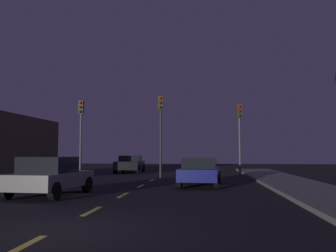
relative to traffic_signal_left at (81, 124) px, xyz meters
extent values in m
plane|color=black|center=(5.16, -9.05, -3.59)|extent=(80.00, 80.00, 0.00)
cube|color=gray|center=(12.66, -9.05, -3.51)|extent=(3.00, 40.00, 0.15)
cube|color=#EACC4C|center=(5.16, -17.25, -3.58)|extent=(0.16, 1.60, 0.01)
cube|color=#EACC4C|center=(5.16, -13.45, -3.58)|extent=(0.16, 1.60, 0.01)
cube|color=#EACC4C|center=(5.16, -9.65, -3.58)|extent=(0.16, 1.60, 0.01)
cube|color=#EACC4C|center=(5.16, -5.85, -3.58)|extent=(0.16, 1.60, 0.01)
cube|color=#EACC4C|center=(5.16, -2.05, -3.58)|extent=(0.16, 1.60, 0.01)
cylinder|color=#4C4C51|center=(0.00, 0.02, -1.02)|extent=(0.14, 0.14, 5.14)
cube|color=#382D0C|center=(0.00, 0.02, 1.10)|extent=(0.32, 0.24, 0.90)
sphere|color=red|center=(0.00, -0.14, 1.40)|extent=(0.20, 0.20, 0.20)
sphere|color=#3F2D0C|center=(0.00, -0.14, 1.10)|extent=(0.20, 0.20, 0.20)
sphere|color=#0C3319|center=(0.00, -0.14, 0.80)|extent=(0.20, 0.20, 0.20)
cylinder|color=#2D2D30|center=(5.41, 0.02, -0.91)|extent=(0.14, 0.14, 5.36)
cube|color=#382D0C|center=(5.41, 0.02, 1.32)|extent=(0.32, 0.24, 0.90)
sphere|color=red|center=(5.41, -0.14, 1.62)|extent=(0.20, 0.20, 0.20)
sphere|color=#3F2D0C|center=(5.41, -0.14, 1.32)|extent=(0.20, 0.20, 0.20)
sphere|color=#0C3319|center=(5.41, -0.14, 1.02)|extent=(0.20, 0.20, 0.20)
cylinder|color=#4C4C51|center=(10.52, 0.02, -1.21)|extent=(0.14, 0.14, 4.75)
cube|color=#382D0C|center=(10.52, 0.02, 0.72)|extent=(0.32, 0.24, 0.90)
sphere|color=red|center=(10.52, -0.14, 1.02)|extent=(0.20, 0.20, 0.20)
sphere|color=#3F2D0C|center=(10.52, -0.14, 0.72)|extent=(0.20, 0.20, 0.20)
sphere|color=#0C3319|center=(10.52, -0.14, 0.42)|extent=(0.20, 0.20, 0.20)
cube|color=navy|center=(8.06, -5.49, -2.99)|extent=(2.06, 4.31, 0.56)
cube|color=black|center=(8.05, -5.70, -2.45)|extent=(1.70, 1.99, 0.50)
cylinder|color=black|center=(7.33, -3.89, -3.27)|extent=(0.26, 0.65, 0.64)
cylinder|color=black|center=(9.00, -4.00, -3.27)|extent=(0.26, 0.65, 0.64)
cylinder|color=black|center=(7.13, -6.98, -3.27)|extent=(0.26, 0.65, 0.64)
cylinder|color=black|center=(8.80, -7.09, -3.27)|extent=(0.26, 0.65, 0.64)
cube|color=gray|center=(2.46, -10.11, -2.99)|extent=(2.18, 4.01, 0.56)
cube|color=black|center=(2.45, -10.30, -2.41)|extent=(1.80, 1.87, 0.59)
cylinder|color=black|center=(1.68, -8.65, -3.27)|extent=(0.27, 0.65, 0.64)
cylinder|color=black|center=(3.45, -8.79, -3.27)|extent=(0.27, 0.65, 0.64)
cylinder|color=black|center=(1.47, -11.43, -3.27)|extent=(0.27, 0.65, 0.64)
cylinder|color=black|center=(3.25, -11.56, -3.27)|extent=(0.27, 0.65, 0.64)
cube|color=black|center=(2.18, 5.80, -2.95)|extent=(2.10, 4.65, 0.63)
cube|color=black|center=(2.16, 6.03, -2.41)|extent=(1.75, 2.13, 0.46)
cylinder|color=black|center=(3.14, 4.11, -3.27)|extent=(0.25, 0.65, 0.64)
cylinder|color=black|center=(1.38, 4.03, -3.27)|extent=(0.25, 0.65, 0.64)
cylinder|color=black|center=(2.97, 7.58, -3.27)|extent=(0.25, 0.65, 0.64)
cylinder|color=black|center=(1.21, 7.49, -3.27)|extent=(0.25, 0.65, 0.64)
camera|label=1|loc=(8.30, -23.28, -1.98)|focal=38.32mm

